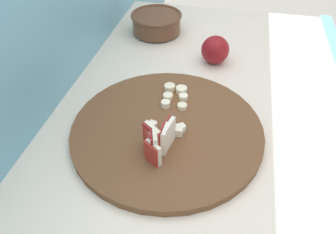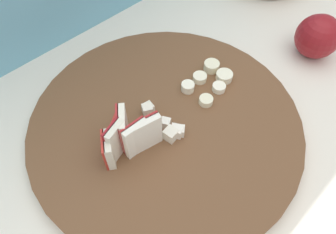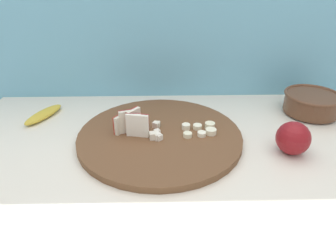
{
  "view_description": "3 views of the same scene",
  "coord_description": "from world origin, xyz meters",
  "px_view_note": "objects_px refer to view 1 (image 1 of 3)",
  "views": [
    {
      "loc": [
        -0.61,
        -0.03,
        1.44
      ],
      "look_at": [
        -0.1,
        0.08,
        0.97
      ],
      "focal_mm": 34.51,
      "sensor_mm": 36.0,
      "label": 1
    },
    {
      "loc": [
        -0.28,
        -0.13,
        1.34
      ],
      "look_at": [
        -0.08,
        0.09,
        0.93
      ],
      "focal_mm": 33.09,
      "sensor_mm": 36.0,
      "label": 2
    },
    {
      "loc": [
        -0.08,
        -0.6,
        1.33
      ],
      "look_at": [
        -0.06,
        0.12,
        0.96
      ],
      "focal_mm": 31.24,
      "sensor_mm": 36.0,
      "label": 3
    }
  ],
  "objects_px": {
    "cutting_board": "(167,130)",
    "banana_slice_rows": "(175,95)",
    "apple_wedge_fan": "(157,141)",
    "whole_apple": "(215,50)",
    "apple_dice_pile": "(170,128)",
    "ceramic_bowl": "(156,22)"
  },
  "relations": [
    {
      "from": "apple_wedge_fan",
      "to": "apple_dice_pile",
      "type": "relative_size",
      "value": 1.09
    },
    {
      "from": "cutting_board",
      "to": "banana_slice_rows",
      "type": "distance_m",
      "value": 0.11
    },
    {
      "from": "cutting_board",
      "to": "apple_wedge_fan",
      "type": "relative_size",
      "value": 4.64
    },
    {
      "from": "banana_slice_rows",
      "to": "ceramic_bowl",
      "type": "relative_size",
      "value": 0.53
    },
    {
      "from": "cutting_board",
      "to": "apple_dice_pile",
      "type": "xyz_separation_m",
      "value": [
        -0.01,
        -0.01,
        0.02
      ]
    },
    {
      "from": "cutting_board",
      "to": "apple_wedge_fan",
      "type": "distance_m",
      "value": 0.09
    },
    {
      "from": "cutting_board",
      "to": "banana_slice_rows",
      "type": "height_order",
      "value": "banana_slice_rows"
    },
    {
      "from": "ceramic_bowl",
      "to": "whole_apple",
      "type": "bearing_deg",
      "value": -124.4
    },
    {
      "from": "apple_dice_pile",
      "to": "whole_apple",
      "type": "distance_m",
      "value": 0.35
    },
    {
      "from": "ceramic_bowl",
      "to": "banana_slice_rows",
      "type": "bearing_deg",
      "value": -159.43
    },
    {
      "from": "apple_dice_pile",
      "to": "banana_slice_rows",
      "type": "xyz_separation_m",
      "value": [
        0.12,
        0.01,
        -0.0
      ]
    },
    {
      "from": "apple_dice_pile",
      "to": "banana_slice_rows",
      "type": "height_order",
      "value": "apple_dice_pile"
    },
    {
      "from": "cutting_board",
      "to": "ceramic_bowl",
      "type": "height_order",
      "value": "ceramic_bowl"
    },
    {
      "from": "banana_slice_rows",
      "to": "ceramic_bowl",
      "type": "bearing_deg",
      "value": 20.57
    },
    {
      "from": "apple_dice_pile",
      "to": "whole_apple",
      "type": "height_order",
      "value": "whole_apple"
    },
    {
      "from": "ceramic_bowl",
      "to": "whole_apple",
      "type": "xyz_separation_m",
      "value": [
        -0.15,
        -0.22,
        0.0
      ]
    },
    {
      "from": "banana_slice_rows",
      "to": "whole_apple",
      "type": "distance_m",
      "value": 0.23
    },
    {
      "from": "apple_wedge_fan",
      "to": "banana_slice_rows",
      "type": "relative_size",
      "value": 1.03
    },
    {
      "from": "apple_wedge_fan",
      "to": "whole_apple",
      "type": "height_order",
      "value": "whole_apple"
    },
    {
      "from": "apple_dice_pile",
      "to": "banana_slice_rows",
      "type": "distance_m",
      "value": 0.12
    },
    {
      "from": "apple_wedge_fan",
      "to": "banana_slice_rows",
      "type": "height_order",
      "value": "apple_wedge_fan"
    },
    {
      "from": "apple_wedge_fan",
      "to": "banana_slice_rows",
      "type": "distance_m",
      "value": 0.19
    }
  ]
}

